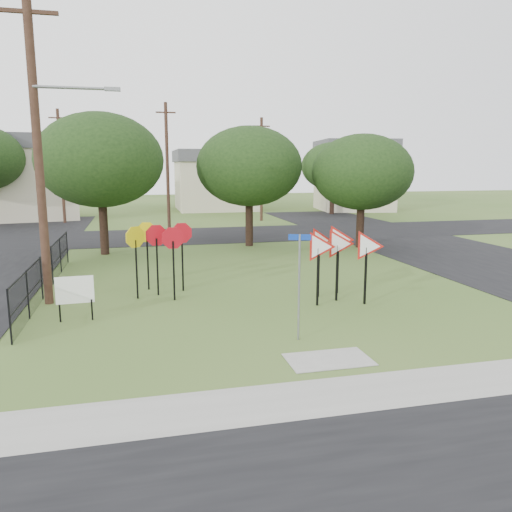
{
  "coord_description": "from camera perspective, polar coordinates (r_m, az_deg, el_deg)",
  "views": [
    {
      "loc": [
        -4.32,
        -12.94,
        4.56
      ],
      "look_at": [
        -0.49,
        3.0,
        1.6
      ],
      "focal_mm": 35.0,
      "sensor_mm": 36.0,
      "label": 1
    }
  ],
  "objects": [
    {
      "name": "ground",
      "position": [
        14.39,
        4.73,
        -8.28
      ],
      "size": [
        140.0,
        140.0,
        0.0
      ],
      "primitive_type": "plane",
      "color": "#3C5A21"
    },
    {
      "name": "sidewalk",
      "position": [
        10.76,
        11.98,
        -15.02
      ],
      "size": [
        30.0,
        1.6,
        0.02
      ],
      "primitive_type": "cube",
      "color": "gray",
      "rests_on": "ground"
    },
    {
      "name": "planting_strip",
      "position": [
        9.81,
        15.12,
        -17.79
      ],
      "size": [
        30.0,
        0.8,
        0.02
      ],
      "primitive_type": "cube",
      "color": "#3C5A21",
      "rests_on": "ground"
    },
    {
      "name": "street_right",
      "position": [
        28.52,
        21.6,
        0.33
      ],
      "size": [
        8.0,
        50.0,
        0.02
      ],
      "primitive_type": "cube",
      "color": "black",
      "rests_on": "ground"
    },
    {
      "name": "street_far",
      "position": [
        33.53,
        -6.01,
        2.38
      ],
      "size": [
        60.0,
        8.0,
        0.02
      ],
      "primitive_type": "cube",
      "color": "black",
      "rests_on": "ground"
    },
    {
      "name": "curb_pad",
      "position": [
        12.27,
        8.3,
        -11.65
      ],
      "size": [
        2.0,
        1.2,
        0.02
      ],
      "primitive_type": "cube",
      "color": "gray",
      "rests_on": "ground"
    },
    {
      "name": "street_name_sign",
      "position": [
        13.07,
        4.95,
        -2.73
      ],
      "size": [
        0.56,
        0.22,
        2.84
      ],
      "color": "gray",
      "rests_on": "ground"
    },
    {
      "name": "stop_sign_cluster",
      "position": [
        17.97,
        -11.04,
        1.5
      ],
      "size": [
        2.38,
        1.86,
        2.56
      ],
      "color": "black",
      "rests_on": "ground"
    },
    {
      "name": "yield_sign_cluster",
      "position": [
        17.17,
        9.13,
        1.04
      ],
      "size": [
        2.64,
        2.18,
        2.53
      ],
      "color": "black",
      "rests_on": "ground"
    },
    {
      "name": "info_board",
      "position": [
        15.73,
        -20.0,
        -3.82
      ],
      "size": [
        1.09,
        0.1,
        1.36
      ],
      "color": "black",
      "rests_on": "ground"
    },
    {
      "name": "utility_pole_main",
      "position": [
        17.69,
        -23.5,
        11.51
      ],
      "size": [
        3.55,
        0.33,
        10.0
      ],
      "color": "#452C20",
      "rests_on": "ground"
    },
    {
      "name": "far_pole_a",
      "position": [
        37.01,
        -10.1,
        10.14
      ],
      "size": [
        1.4,
        0.24,
        9.0
      ],
      "color": "#452C20",
      "rests_on": "ground"
    },
    {
      "name": "far_pole_b",
      "position": [
        42.22,
        0.63,
        9.95
      ],
      "size": [
        1.4,
        0.24,
        8.5
      ],
      "color": "#452C20",
      "rests_on": "ground"
    },
    {
      "name": "far_pole_c",
      "position": [
        43.32,
        -21.38,
        9.6
      ],
      "size": [
        1.4,
        0.24,
        9.0
      ],
      "color": "#452C20",
      "rests_on": "ground"
    },
    {
      "name": "fence_run",
      "position": [
        19.83,
        -22.78,
        -1.55
      ],
      "size": [
        0.05,
        11.55,
        1.5
      ],
      "color": "black",
      "rests_on": "ground"
    },
    {
      "name": "house_left",
      "position": [
        47.94,
        -25.45,
        8.17
      ],
      "size": [
        10.58,
        8.88,
        7.2
      ],
      "color": "beige",
      "rests_on": "ground"
    },
    {
      "name": "house_mid",
      "position": [
        53.61,
        -4.65,
        8.69
      ],
      "size": [
        8.4,
        8.4,
        6.2
      ],
      "color": "beige",
      "rests_on": "ground"
    },
    {
      "name": "house_right",
      "position": [
        53.8,
        11.12,
        9.08
      ],
      "size": [
        8.3,
        8.3,
        7.2
      ],
      "color": "beige",
      "rests_on": "ground"
    },
    {
      "name": "tree_near_left",
      "position": [
        27.0,
        -17.39,
        10.4
      ],
      "size": [
        6.4,
        6.4,
        7.27
      ],
      "color": "black",
      "rests_on": "ground"
    },
    {
      "name": "tree_near_mid",
      "position": [
        28.65,
        -0.8,
        10.19
      ],
      "size": [
        6.0,
        6.0,
        6.8
      ],
      "color": "black",
      "rests_on": "ground"
    },
    {
      "name": "tree_near_right",
      "position": [
        28.72,
        12.04,
        9.34
      ],
      "size": [
        5.6,
        5.6,
        6.33
      ],
      "color": "black",
      "rests_on": "ground"
    },
    {
      "name": "tree_far_right",
      "position": [
        48.53,
        8.78,
        10.09
      ],
      "size": [
        6.0,
        6.0,
        6.8
      ],
      "color": "black",
      "rests_on": "ground"
    }
  ]
}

